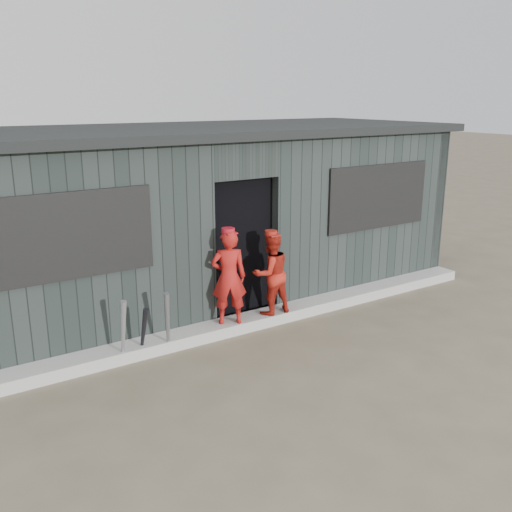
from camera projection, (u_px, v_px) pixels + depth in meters
ground at (343, 377)px, 6.42m from camera, size 80.00×80.00×0.00m
curb at (255, 320)px, 7.87m from camera, size 8.00×0.36×0.15m
bat_left at (123, 332)px, 6.60m from camera, size 0.08×0.26×0.84m
bat_mid at (168, 323)px, 6.88m from camera, size 0.16×0.26×0.83m
bat_right at (143, 332)px, 6.80m from camera, size 0.08×0.29×0.68m
player_red_left at (229, 277)px, 7.42m from camera, size 0.54×0.46×1.27m
player_red_right at (271, 273)px, 7.78m from camera, size 0.57×0.45×1.15m
player_grey_back at (245, 274)px, 8.32m from camera, size 0.58×0.42×1.09m
dugout at (196, 214)px, 8.90m from camera, size 8.30×3.30×2.62m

